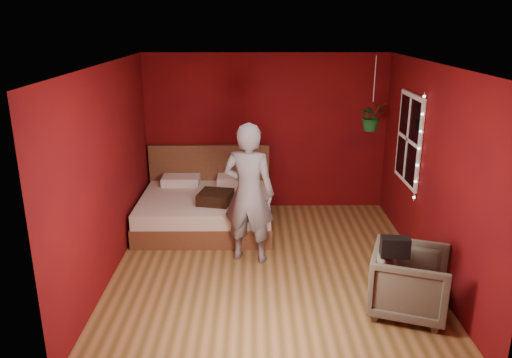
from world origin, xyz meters
name	(u,v)px	position (x,y,z in m)	size (l,w,h in m)	color
floor	(270,266)	(0.00, 0.00, 0.00)	(4.50, 4.50, 0.00)	#9B6F3E
room_walls	(271,142)	(0.00, 0.00, 1.68)	(4.04, 4.54, 2.62)	#690C0B
window	(409,139)	(1.97, 0.90, 1.50)	(0.05, 0.97, 1.27)	white
fairy_lights	(419,149)	(1.94, 0.37, 1.50)	(0.04, 0.04, 1.45)	silver
bed	(206,207)	(-0.95, 1.44, 0.29)	(2.01, 1.71, 1.10)	brown
person	(249,193)	(-0.27, 0.23, 0.94)	(0.68, 0.45, 1.88)	slate
armchair	(410,282)	(1.49, -1.07, 0.37)	(0.79, 0.81, 0.74)	#595746
handbag	(395,247)	(1.26, -1.18, 0.85)	(0.30, 0.15, 0.21)	black
throw_pillow	(216,197)	(-0.77, 1.06, 0.59)	(0.47, 0.47, 0.17)	black
hanging_plant	(372,116)	(1.56, 1.47, 1.72)	(0.45, 0.40, 1.10)	silver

